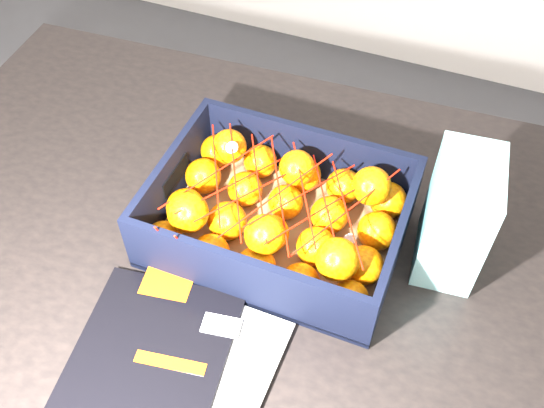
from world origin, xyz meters
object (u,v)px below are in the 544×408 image
at_px(retail_carton, 457,217).
at_px(table, 232,253).
at_px(magazine_stack, 165,375).
at_px(produce_crate, 279,221).

bearing_deg(retail_carton, table, -176.80).
height_order(magazine_stack, produce_crate, produce_crate).
bearing_deg(table, produce_crate, 0.17).
xyz_separation_m(table, produce_crate, (0.09, 0.00, 0.13)).
distance_m(magazine_stack, retail_carton, 0.47).
height_order(table, produce_crate, produce_crate).
distance_m(table, retail_carton, 0.40).
relative_size(magazine_stack, retail_carton, 1.57).
bearing_deg(table, retail_carton, 8.96).
bearing_deg(retail_carton, produce_crate, -173.81).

